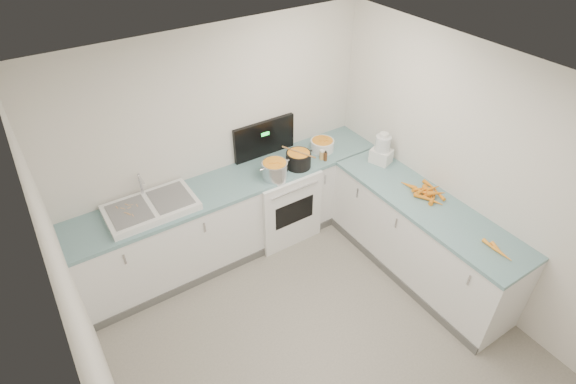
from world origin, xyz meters
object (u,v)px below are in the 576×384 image
black_pot (298,160)px  mixing_bowl (322,145)px  stove (279,199)px  steel_pot (275,171)px  sink (151,207)px  food_processor (382,150)px  spice_jar (322,155)px  extract_bottle (325,157)px

black_pot → mixing_bowl: bearing=17.7°
stove → steel_pot: 0.59m
sink → food_processor: 2.53m
steel_pot → spice_jar: bearing=1.1°
mixing_bowl → spice_jar: mixing_bowl is taller
stove → spice_jar: stove is taller
steel_pot → food_processor: size_ratio=0.76×
stove → extract_bottle: stove is taller
spice_jar → food_processor: food_processor is taller
black_pot → extract_bottle: (0.32, -0.07, -0.03)m
black_pot → extract_bottle: size_ratio=2.70×
stove → black_pot: 0.59m
black_pot → spice_jar: bearing=-3.7°
black_pot → spice_jar: (0.31, -0.02, -0.03)m
stove → food_processor: bearing=-29.1°
mixing_bowl → extract_bottle: bearing=-117.3°
steel_pot → mixing_bowl: bearing=12.6°
steel_pot → spice_jar: size_ratio=2.82×
mixing_bowl → stove: bearing=-179.6°
black_pot → extract_bottle: 0.33m
stove → mixing_bowl: size_ratio=4.93×
food_processor → sink: bearing=166.8°
food_processor → black_pot: bearing=152.5°
sink → food_processor: (2.46, -0.58, 0.12)m
stove → black_pot: bearing=-35.9°
stove → sink: (-1.45, 0.02, 0.50)m
steel_pot → extract_bottle: steel_pot is taller
black_pot → mixing_bowl: 0.45m
sink → food_processor: bearing=-13.2°
sink → mixing_bowl: size_ratio=3.12×
sink → steel_pot: 1.32m
sink → steel_pot: bearing=-7.9°
spice_jar → sink: bearing=175.1°
steel_pot → black_pot: size_ratio=1.02×
steel_pot → mixing_bowl: 0.77m
mixing_bowl → spice_jar: bearing=-127.3°
mixing_bowl → spice_jar: size_ratio=2.77×
stove → extract_bottle: 0.75m
spice_jar → black_pot: bearing=176.3°
steel_pot → extract_bottle: size_ratio=2.74×
stove → mixing_bowl: 0.81m
stove → steel_pot: stove is taller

